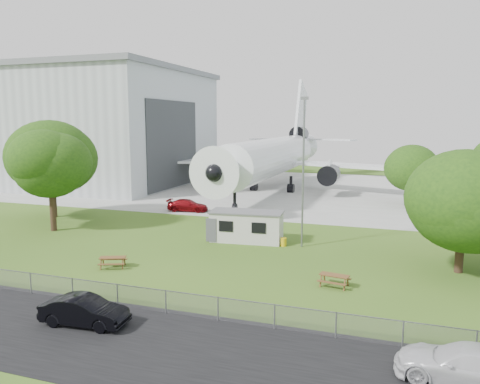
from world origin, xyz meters
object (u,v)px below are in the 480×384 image
(site_cabin, at_px, (247,226))
(picnic_east, at_px, (334,286))
(car_centre_sedan, at_px, (84,311))
(hangar, at_px, (70,126))
(picnic_west, at_px, (113,267))
(airliner, at_px, (274,155))

(site_cabin, xyz_separation_m, picnic_east, (8.63, -8.87, -1.31))
(picnic_east, xyz_separation_m, car_centre_sedan, (-11.18, -9.74, 0.73))
(car_centre_sedan, bearing_deg, hangar, 34.30)
(picnic_west, bearing_deg, picnic_east, -17.77)
(airliner, relative_size, picnic_west, 26.52)
(site_cabin, bearing_deg, picnic_east, -45.79)
(picnic_west, height_order, car_centre_sedan, car_centre_sedan)
(hangar, height_order, picnic_east, hangar)
(picnic_east, bearing_deg, airliner, 118.89)
(picnic_east, bearing_deg, picnic_west, -166.74)
(car_centre_sedan, bearing_deg, site_cabin, -12.37)
(airliner, bearing_deg, picnic_west, -91.88)
(hangar, distance_m, airliner, 36.21)
(hangar, height_order, site_cabin, hangar)
(picnic_west, height_order, picnic_east, same)
(picnic_east, bearing_deg, site_cabin, 143.01)
(airliner, relative_size, car_centre_sedan, 10.70)
(picnic_east, relative_size, car_centre_sedan, 0.40)
(hangar, distance_m, picnic_west, 53.45)
(site_cabin, height_order, picnic_west, site_cabin)
(hangar, distance_m, site_cabin, 51.42)
(site_cabin, bearing_deg, picnic_west, -123.47)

